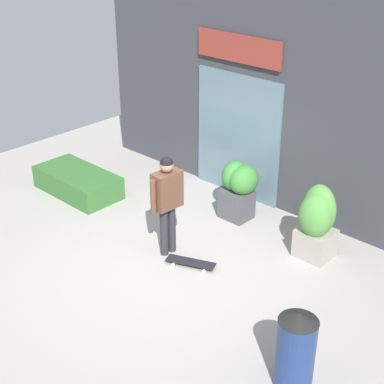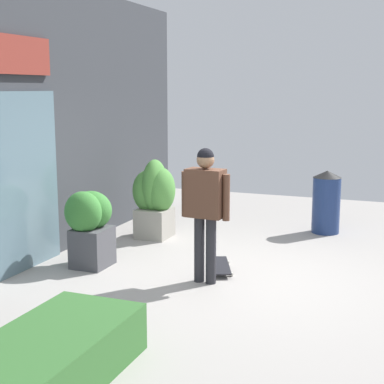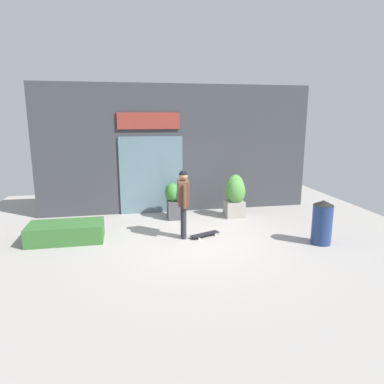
{
  "view_description": "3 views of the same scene",
  "coord_description": "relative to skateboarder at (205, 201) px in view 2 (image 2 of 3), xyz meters",
  "views": [
    {
      "loc": [
        5.49,
        -5.34,
        5.16
      ],
      "look_at": [
        0.01,
        0.53,
        1.09
      ],
      "focal_mm": 53.96,
      "sensor_mm": 36.0,
      "label": 1
    },
    {
      "loc": [
        -6.79,
        -2.1,
        2.41
      ],
      "look_at": [
        0.01,
        0.53,
        1.09
      ],
      "focal_mm": 53.81,
      "sensor_mm": 36.0,
      "label": 2
    },
    {
      "loc": [
        -1.63,
        -7.85,
        2.97
      ],
      "look_at": [
        0.01,
        0.53,
        1.09
      ],
      "focal_mm": 32.44,
      "sensor_mm": 36.0,
      "label": 3
    }
  ],
  "objects": [
    {
      "name": "planter_box_left",
      "position": [
        0.08,
        1.71,
        -0.43
      ],
      "size": [
        0.67,
        0.58,
        1.06
      ],
      "color": "#47474C",
      "rests_on": "ground_plane"
    },
    {
      "name": "skateboard",
      "position": [
        0.54,
        -0.04,
        -0.98
      ],
      "size": [
        0.81,
        0.5,
        0.08
      ],
      "rotation": [
        0.0,
        0.0,
        0.4
      ],
      "color": "black",
      "rests_on": "ground_plane"
    },
    {
      "name": "skateboarder",
      "position": [
        0.0,
        0.0,
        0.0
      ],
      "size": [
        0.3,
        0.64,
        1.7
      ],
      "rotation": [
        0.0,
        0.0,
        -0.08
      ],
      "color": "#28282D",
      "rests_on": "ground_plane"
    },
    {
      "name": "hedge_ledge",
      "position": [
        -2.83,
        0.32,
        -0.83
      ],
      "size": [
        1.76,
        0.9,
        0.44
      ],
      "primitive_type": "cube",
      "color": "#33662D",
      "rests_on": "ground_plane"
    },
    {
      "name": "trash_bin",
      "position": [
        3.13,
        -1.04,
        -0.51
      ],
      "size": [
        0.47,
        0.47,
        1.06
      ],
      "color": "navy",
      "rests_on": "ground_plane"
    },
    {
      "name": "ground_plane",
      "position": [
        0.26,
        -0.25,
        -1.05
      ],
      "size": [
        12.0,
        12.0,
        0.0
      ],
      "primitive_type": "plane",
      "color": "#9E9993"
    },
    {
      "name": "planter_box_right",
      "position": [
        1.81,
        1.53,
        -0.36
      ],
      "size": [
        0.57,
        0.7,
        1.28
      ],
      "color": "gray",
      "rests_on": "ground_plane"
    },
    {
      "name": "building_facade",
      "position": [
        0.22,
        2.58,
        0.89
      ],
      "size": [
        8.48,
        0.31,
        3.92
      ],
      "color": "#383A3F",
      "rests_on": "ground_plane"
    }
  ]
}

